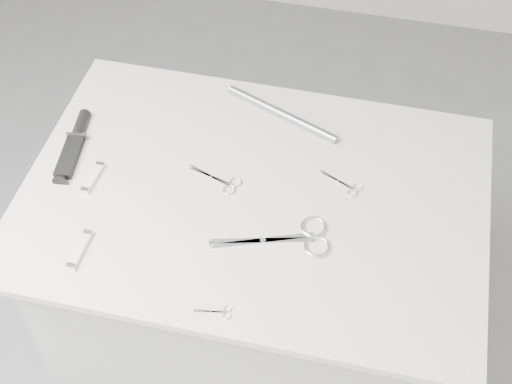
% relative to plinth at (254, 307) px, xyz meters
% --- Properties ---
extents(ground, '(4.00, 4.00, 0.01)m').
position_rel_plinth_xyz_m(ground, '(0.00, 0.00, -0.46)').
color(ground, gray).
rests_on(ground, ground).
extents(plinth, '(0.90, 0.60, 0.90)m').
position_rel_plinth_xyz_m(plinth, '(0.00, 0.00, 0.00)').
color(plinth, '#B2B2B0').
rests_on(plinth, ground).
extents(display_board, '(1.00, 0.70, 0.02)m').
position_rel_plinth_xyz_m(display_board, '(0.00, 0.00, 0.46)').
color(display_board, beige).
rests_on(display_board, plinth).
extents(large_shears, '(0.24, 0.13, 0.01)m').
position_rel_plinth_xyz_m(large_shears, '(0.11, -0.10, 0.47)').
color(large_shears, silver).
rests_on(large_shears, display_board).
extents(embroidery_scissors_a, '(0.13, 0.07, 0.00)m').
position_rel_plinth_xyz_m(embroidery_scissors_a, '(-0.07, 0.02, 0.47)').
color(embroidery_scissors_a, silver).
rests_on(embroidery_scissors_a, display_board).
extents(embroidery_scissors_b, '(0.10, 0.06, 0.00)m').
position_rel_plinth_xyz_m(embroidery_scissors_b, '(0.19, 0.07, 0.47)').
color(embroidery_scissors_b, silver).
rests_on(embroidery_scissors_b, display_board).
extents(tiny_scissors, '(0.07, 0.03, 0.00)m').
position_rel_plinth_xyz_m(tiny_scissors, '(0.00, -0.30, 0.47)').
color(tiny_scissors, silver).
rests_on(tiny_scissors, display_board).
extents(sheathed_knife, '(0.06, 0.21, 0.03)m').
position_rel_plinth_xyz_m(sheathed_knife, '(-0.43, 0.05, 0.48)').
color(sheathed_knife, black).
rests_on(sheathed_knife, display_board).
extents(pocket_knife_a, '(0.02, 0.09, 0.01)m').
position_rel_plinth_xyz_m(pocket_knife_a, '(-0.35, -0.04, 0.48)').
color(pocket_knife_a, silver).
rests_on(pocket_knife_a, display_board).
extents(pocket_knife_b, '(0.02, 0.10, 0.01)m').
position_rel_plinth_xyz_m(pocket_knife_b, '(-0.31, -0.23, 0.48)').
color(pocket_knife_b, silver).
rests_on(pocket_knife_b, display_board).
extents(metal_rail, '(0.29, 0.13, 0.02)m').
position_rel_plinth_xyz_m(metal_rail, '(0.01, 0.25, 0.48)').
color(metal_rail, gray).
rests_on(metal_rail, display_board).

